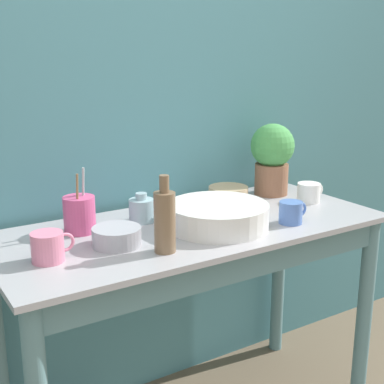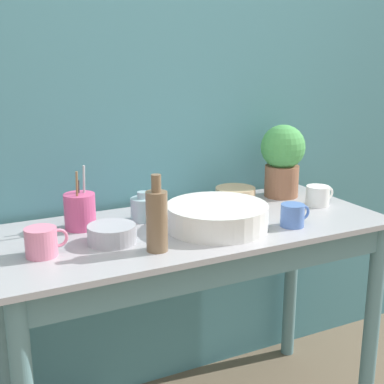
% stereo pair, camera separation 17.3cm
% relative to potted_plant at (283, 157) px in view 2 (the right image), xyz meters
% --- Properties ---
extents(wall_back, '(6.00, 0.05, 2.40)m').
position_rel_potted_plant_xyz_m(wall_back, '(-0.51, 0.19, 0.20)').
color(wall_back, teal).
rests_on(wall_back, ground_plane).
extents(counter_table, '(1.40, 0.61, 0.83)m').
position_rel_potted_plant_xyz_m(counter_table, '(-0.51, -0.20, -0.34)').
color(counter_table, slate).
rests_on(counter_table, ground_plane).
extents(potted_plant, '(0.19, 0.19, 0.30)m').
position_rel_potted_plant_xyz_m(potted_plant, '(0.00, 0.00, 0.00)').
color(potted_plant, '#8C5B42').
rests_on(potted_plant, counter_table).
extents(bowl_wash_large, '(0.36, 0.36, 0.09)m').
position_rel_potted_plant_xyz_m(bowl_wash_large, '(-0.45, -0.25, -0.13)').
color(bowl_wash_large, silver).
rests_on(bowl_wash_large, counter_table).
extents(bottle_tall, '(0.07, 0.07, 0.24)m').
position_rel_potted_plant_xyz_m(bottle_tall, '(-0.72, -0.35, -0.07)').
color(bottle_tall, brown).
rests_on(bottle_tall, counter_table).
extents(bottle_short, '(0.09, 0.09, 0.11)m').
position_rel_potted_plant_xyz_m(bottle_short, '(-0.64, -0.05, -0.12)').
color(bottle_short, '#93B2BC').
rests_on(bottle_short, counter_table).
extents(mug_pink, '(0.13, 0.10, 0.09)m').
position_rel_potted_plant_xyz_m(mug_pink, '(-1.04, -0.24, -0.12)').
color(mug_pink, pink).
rests_on(mug_pink, counter_table).
extents(mug_blue, '(0.12, 0.08, 0.08)m').
position_rel_potted_plant_xyz_m(mug_blue, '(-0.20, -0.35, -0.13)').
color(mug_blue, '#4C70B7').
rests_on(mug_blue, counter_table).
extents(mug_white, '(0.12, 0.09, 0.08)m').
position_rel_potted_plant_xyz_m(mug_white, '(0.05, -0.18, -0.13)').
color(mug_white, white).
rests_on(mug_white, counter_table).
extents(bowl_small_steel, '(0.16, 0.16, 0.06)m').
position_rel_potted_plant_xyz_m(bowl_small_steel, '(-0.82, -0.22, -0.14)').
color(bowl_small_steel, '#A8A8B2').
rests_on(bowl_small_steel, counter_table).
extents(bowl_small_tan, '(0.16, 0.16, 0.06)m').
position_rel_potted_plant_xyz_m(bowl_small_tan, '(-0.23, -0.00, -0.14)').
color(bowl_small_tan, tan).
rests_on(bowl_small_tan, counter_table).
extents(utensil_cup, '(0.11, 0.11, 0.22)m').
position_rel_potted_plant_xyz_m(utensil_cup, '(-0.87, -0.04, -0.10)').
color(utensil_cup, '#CC4C7F').
rests_on(utensil_cup, counter_table).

